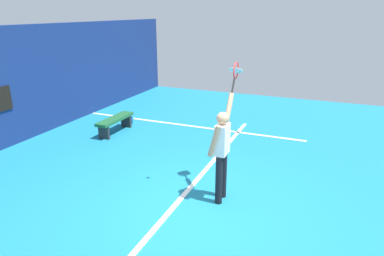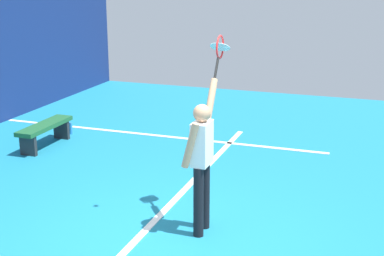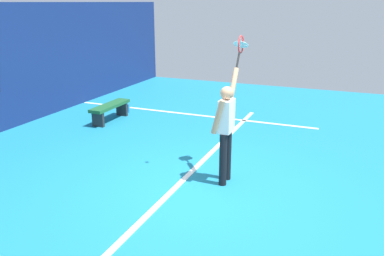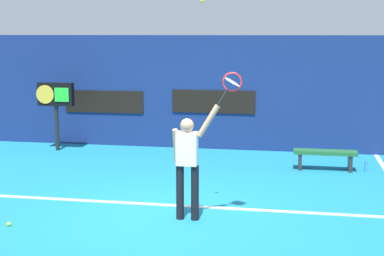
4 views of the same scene
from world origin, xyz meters
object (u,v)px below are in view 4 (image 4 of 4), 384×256
at_px(scoreboard_clock, 55,98).
at_px(tennis_player, 188,160).
at_px(water_bottle, 366,167).
at_px(tennis_ball, 202,1).
at_px(tennis_racket, 231,84).
at_px(spare_ball, 9,224).
at_px(court_bench, 325,155).

bearing_deg(scoreboard_clock, tennis_player, -47.99).
bearing_deg(tennis_player, water_bottle, 50.15).
height_order(tennis_ball, water_bottle, tennis_ball).
distance_m(tennis_racket, water_bottle, 5.17).
xyz_separation_m(tennis_ball, scoreboard_clock, (-4.66, 4.90, -2.15)).
height_order(tennis_player, tennis_ball, tennis_ball).
bearing_deg(tennis_player, scoreboard_clock, 132.01).
xyz_separation_m(tennis_racket, scoreboard_clock, (-5.13, 4.93, -0.87)).
relative_size(scoreboard_clock, spare_ball, 26.18).
xyz_separation_m(tennis_ball, water_bottle, (3.05, 3.90, -3.43)).
relative_size(tennis_racket, spare_ball, 8.91).
bearing_deg(spare_ball, tennis_player, 17.36).
height_order(water_bottle, spare_ball, water_bottle).
distance_m(tennis_racket, scoreboard_clock, 7.17).
relative_size(scoreboard_clock, water_bottle, 7.42).
relative_size(tennis_ball, court_bench, 0.05).
bearing_deg(tennis_racket, tennis_player, 179.65).
distance_m(tennis_player, tennis_ball, 2.55).
xyz_separation_m(tennis_racket, spare_ball, (-3.45, -0.86, -2.23)).
distance_m(tennis_racket, court_bench, 4.69).
bearing_deg(water_bottle, court_bench, 180.00).
relative_size(tennis_racket, tennis_ball, 8.91).
bearing_deg(water_bottle, scoreboard_clock, 172.64).
relative_size(tennis_player, court_bench, 1.38).
distance_m(water_bottle, spare_ball, 7.70).
relative_size(tennis_racket, court_bench, 0.43).
distance_m(scoreboard_clock, water_bottle, 7.88).
xyz_separation_m(tennis_racket, tennis_ball, (-0.47, 0.03, 1.29)).
distance_m(tennis_player, tennis_racket, 1.43).
distance_m(tennis_ball, scoreboard_clock, 7.10).
xyz_separation_m(tennis_player, tennis_racket, (0.70, -0.00, 1.25)).
bearing_deg(tennis_ball, scoreboard_clock, 133.59).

